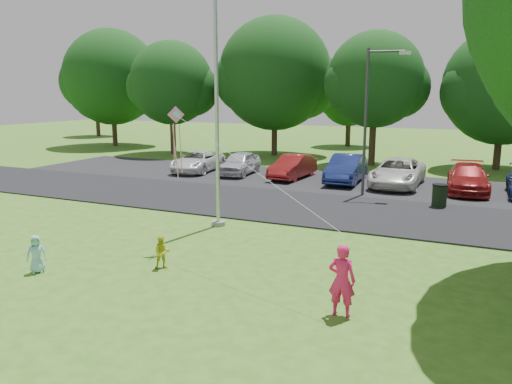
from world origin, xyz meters
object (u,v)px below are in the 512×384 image
at_px(flagpole, 217,111).
at_px(child_blue, 36,254).
at_px(trash_can, 439,196).
at_px(woman, 342,280).
at_px(street_lamp, 372,109).
at_px(child_yellow, 162,252).
at_px(kite, 180,133).

relative_size(flagpole, child_blue, 9.61).
height_order(trash_can, woman, woman).
height_order(street_lamp, child_yellow, street_lamp).
distance_m(street_lamp, child_yellow, 13.06).
height_order(trash_can, child_blue, child_blue).
height_order(woman, kite, kite).
bearing_deg(flagpole, kite, -83.06).
bearing_deg(trash_can, street_lamp, 160.29).
relative_size(flagpole, kite, 1.63).
xyz_separation_m(street_lamp, child_yellow, (-3.14, -12.16, -3.59)).
bearing_deg(flagpole, trash_can, 41.67).
relative_size(flagpole, trash_can, 9.82).
relative_size(flagpole, child_yellow, 10.79).
relative_size(woman, kite, 0.27).
xyz_separation_m(flagpole, street_lamp, (3.91, 7.51, -0.11)).
relative_size(street_lamp, woman, 4.14).
bearing_deg(woman, kite, -25.81).
bearing_deg(trash_can, child_blue, -126.22).
relative_size(child_yellow, child_blue, 0.89).
bearing_deg(trash_can, flagpole, -138.33).
bearing_deg(child_blue, street_lamp, 19.19).
distance_m(trash_can, child_blue, 15.70).
xyz_separation_m(flagpole, woman, (6.06, -5.52, -3.35)).
bearing_deg(woman, flagpole, -43.55).
relative_size(woman, child_blue, 1.57).
distance_m(street_lamp, trash_can, 4.93).
relative_size(trash_can, kite, 0.17).
distance_m(child_yellow, kite, 3.63).
xyz_separation_m(trash_can, child_blue, (-9.28, -12.67, 0.01)).
bearing_deg(kite, woman, -62.03).
relative_size(child_blue, kite, 0.17).
distance_m(flagpole, child_blue, 7.60).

